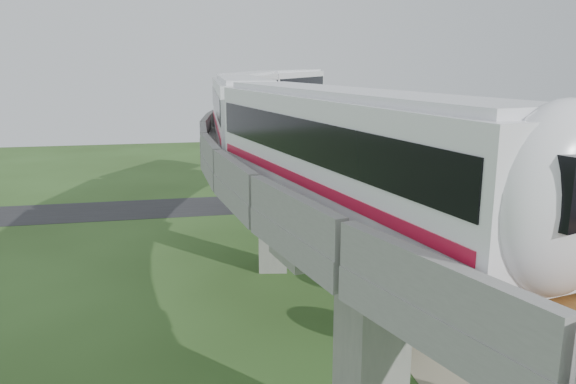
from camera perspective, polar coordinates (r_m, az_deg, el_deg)
name	(u,v)px	position (r m, az deg, el deg)	size (l,w,h in m)	color
ground	(289,335)	(32.27, 0.12, -14.29)	(160.00, 160.00, 0.00)	#2C441B
dirt_lot	(536,327)	(35.92, 23.86, -12.48)	(18.00, 26.00, 0.04)	gray
asphalt_road	(233,205)	(60.23, -5.62, -1.28)	(60.00, 8.00, 0.03)	#232326
viaduct	(360,173)	(30.25, 7.28, 1.95)	(19.58, 73.98, 11.40)	#99968E
metro_train	(277,101)	(38.35, -1.12, 9.27)	(15.90, 60.51, 3.64)	white
fence	(451,307)	(35.04, 16.26, -11.19)	(3.87, 38.73, 1.50)	#2D382D
tree_0	(355,200)	(54.22, 6.86, -0.83)	(3.07, 3.07, 3.24)	#382314
tree_1	(359,221)	(47.08, 7.23, -2.93)	(2.93, 2.93, 3.21)	#382314
tree_2	(360,235)	(43.37, 7.32, -4.34)	(2.80, 2.80, 3.14)	#382314
tree_3	(390,263)	(36.31, 10.32, -7.14)	(2.40, 2.40, 3.46)	#382314
tree_4	(408,306)	(30.48, 12.12, -11.25)	(3.02, 3.02, 3.71)	#382314
car_dark	(474,314)	(35.09, 18.37, -11.66)	(1.43, 3.53, 1.02)	black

